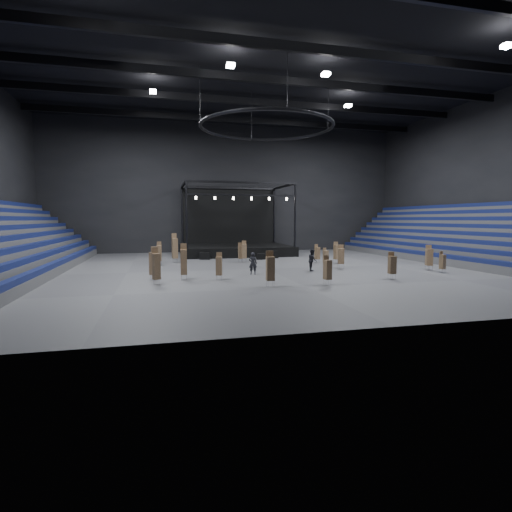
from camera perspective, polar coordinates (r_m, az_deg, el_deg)
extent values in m
plane|color=#4A494C|center=(37.50, 1.47, -1.81)|extent=(50.00, 50.00, 0.00)
cube|color=black|center=(39.56, 1.53, 25.04)|extent=(50.00, 42.00, 0.20)
cube|color=black|center=(57.92, -4.00, 9.59)|extent=(50.00, 0.20, 18.00)
cube|color=black|center=(18.34, 19.88, 18.80)|extent=(50.00, 0.20, 18.00)
cube|color=black|center=(50.14, 30.71, 9.55)|extent=(0.20, 42.00, 18.00)
cube|color=#48484B|center=(38.03, -31.46, -1.92)|extent=(7.20, 40.00, 0.75)
cube|color=#0E1A40|center=(37.09, -26.67, -0.97)|extent=(0.59, 40.00, 0.40)
cube|color=#48484B|center=(38.13, -32.13, -1.37)|extent=(6.30, 40.00, 1.50)
cube|color=#0E1A40|center=(37.24, -28.07, 0.15)|extent=(0.59, 40.00, 0.40)
cube|color=#0E1A40|center=(37.42, -29.45, 1.26)|extent=(0.59, 40.00, 0.40)
cube|color=#0E1A40|center=(37.64, -30.82, 2.36)|extent=(0.59, 40.00, 0.40)
cube|color=#0E1A40|center=(37.90, -32.18, 3.45)|extent=(0.59, 40.00, 0.40)
cube|color=#48484B|center=(47.71, 27.13, -0.42)|extent=(7.20, 40.00, 0.75)
cube|color=#0E1A40|center=(45.59, 24.03, 0.19)|extent=(0.59, 40.00, 0.40)
cube|color=#48484B|center=(47.97, 27.56, 0.04)|extent=(6.30, 40.00, 1.50)
cube|color=#0E1A40|center=(46.09, 24.95, 1.14)|extent=(0.59, 40.00, 0.40)
cube|color=#48484B|center=(48.24, 27.98, 0.49)|extent=(5.40, 40.00, 2.25)
cube|color=#0E1A40|center=(46.61, 25.86, 2.07)|extent=(0.59, 40.00, 0.40)
cube|color=#48484B|center=(48.51, 28.40, 0.94)|extent=(4.50, 40.00, 3.00)
cube|color=#0E1A40|center=(47.16, 26.74, 2.98)|extent=(0.59, 40.00, 0.40)
cube|color=#48484B|center=(48.79, 28.81, 1.39)|extent=(3.60, 40.00, 3.75)
cube|color=#0E1A40|center=(47.73, 27.60, 3.86)|extent=(0.59, 40.00, 0.40)
cube|color=#48484B|center=(49.08, 29.22, 1.83)|extent=(2.70, 40.00, 4.50)
cube|color=#0E1A40|center=(48.32, 28.44, 4.73)|extent=(0.59, 40.00, 0.40)
cube|color=#48484B|center=(49.37, 29.62, 2.26)|extent=(1.80, 40.00, 5.25)
cube|color=#0E1A40|center=(48.94, 29.27, 5.57)|extent=(0.59, 40.00, 0.40)
cube|color=#48484B|center=(49.67, 30.02, 2.69)|extent=(0.90, 40.00, 6.00)
cube|color=#0E1A40|center=(49.57, 30.08, 6.39)|extent=(0.59, 40.00, 0.40)
cube|color=black|center=(52.49, -2.94, 0.86)|extent=(14.00, 10.00, 1.20)
cube|color=black|center=(57.07, -3.86, 5.83)|extent=(13.30, 0.30, 8.00)
cylinder|color=black|center=(46.94, -9.89, 5.77)|extent=(0.24, 0.24, 7.80)
cylinder|color=black|center=(56.12, -10.51, 5.67)|extent=(0.24, 0.24, 7.80)
cylinder|color=black|center=(49.59, 5.59, 5.79)|extent=(0.24, 0.24, 7.80)
cylinder|color=black|center=(58.36, 2.61, 5.73)|extent=(0.24, 0.24, 7.80)
cube|color=black|center=(48.03, -1.95, 10.49)|extent=(13.40, 0.25, 0.25)
cube|color=black|center=(57.04, -3.85, 9.66)|extent=(13.40, 0.25, 0.25)
cube|color=black|center=(47.92, -1.94, 8.71)|extent=(13.40, 0.20, 0.20)
cylinder|color=white|center=(47.09, -8.58, 8.23)|extent=(0.24, 0.24, 0.35)
cylinder|color=white|center=(47.34, -5.90, 8.24)|extent=(0.24, 0.24, 0.35)
cylinder|color=white|center=(47.68, -3.25, 8.24)|extent=(0.24, 0.24, 0.35)
cylinder|color=white|center=(48.13, -0.65, 8.22)|extent=(0.24, 0.24, 0.35)
cylinder|color=white|center=(48.67, 1.90, 8.18)|extent=(0.24, 0.24, 0.35)
cylinder|color=white|center=(49.30, 4.39, 8.13)|extent=(0.24, 0.24, 0.35)
torus|color=black|center=(38.15, 1.51, 17.95)|extent=(12.30, 12.30, 0.30)
cylinder|color=black|center=(40.70, 10.27, 20.69)|extent=(0.04, 0.04, 5.00)
cylinder|color=black|center=(44.40, -0.62, 19.45)|extent=(0.04, 0.04, 5.00)
cylinder|color=black|center=(37.73, -8.00, 21.98)|extent=(0.04, 0.04, 5.00)
cylinder|color=black|center=(33.30, 4.48, 24.33)|extent=(0.04, 0.04, 5.00)
cube|color=black|center=(33.01, 5.12, 27.65)|extent=(49.00, 0.35, 0.70)
cube|color=black|center=(39.29, 1.53, 23.94)|extent=(49.00, 0.35, 0.70)
cube|color=black|center=(45.78, -0.93, 21.21)|extent=(49.00, 0.35, 0.70)
cube|color=black|center=(53.36, -2.92, 18.89)|extent=(49.00, 0.35, 0.70)
cube|color=white|center=(35.75, 32.19, 24.07)|extent=(0.60, 0.60, 0.25)
cube|color=white|center=(41.70, -14.51, 21.80)|extent=(0.60, 0.60, 0.25)
cube|color=white|center=(46.11, 13.00, 20.19)|extent=(0.60, 0.60, 0.25)
cube|color=white|center=(34.58, -3.65, 25.53)|extent=(0.60, 0.60, 0.25)
cube|color=white|center=(36.76, 9.94, 24.21)|extent=(0.60, 0.60, 0.25)
cube|color=black|center=(46.31, -7.32, -0.01)|extent=(1.32, 0.94, 0.79)
cube|color=black|center=(45.91, 0.76, -0.07)|extent=(1.13, 0.71, 0.70)
cube|color=black|center=(47.60, 2.36, 0.22)|extent=(1.43, 0.94, 0.87)
cylinder|color=silver|center=(43.07, -2.43, -0.65)|extent=(0.03, 0.03, 0.36)
cylinder|color=silver|center=(43.41, -2.52, -0.61)|extent=(0.03, 0.03, 0.36)
cylinder|color=silver|center=(43.14, -1.98, -0.64)|extent=(0.03, 0.03, 0.36)
cylinder|color=silver|center=(43.48, -2.07, -0.60)|extent=(0.03, 0.03, 0.36)
cube|color=#846549|center=(43.19, -2.25, 0.54)|extent=(0.44, 0.44, 1.40)
cube|color=#846549|center=(43.32, -2.30, 1.42)|extent=(0.42, 0.06, 0.77)
cylinder|color=silver|center=(30.83, -10.58, -3.06)|extent=(0.03, 0.03, 0.40)
cylinder|color=silver|center=(31.21, -10.62, -2.96)|extent=(0.03, 0.03, 0.40)
cylinder|color=silver|center=(30.86, -9.87, -3.04)|extent=(0.03, 0.03, 0.40)
cylinder|color=silver|center=(31.23, -9.92, -2.94)|extent=(0.03, 0.03, 0.40)
cube|color=#846549|center=(30.89, -10.28, -0.88)|extent=(0.51, 0.51, 1.91)
cube|color=#846549|center=(31.01, -10.31, 0.82)|extent=(0.47, 0.09, 1.05)
cylinder|color=silver|center=(27.12, 1.74, -4.06)|extent=(0.03, 0.03, 0.45)
cylinder|color=silver|center=(27.52, 1.50, -3.92)|extent=(0.03, 0.03, 0.45)
cylinder|color=silver|center=(27.23, 2.60, -4.02)|extent=(0.03, 0.03, 0.45)
cylinder|color=silver|center=(27.63, 2.35, -3.89)|extent=(0.03, 0.03, 0.45)
cube|color=#846549|center=(27.23, 2.05, -1.82)|extent=(0.56, 0.56, 1.63)
cube|color=#846549|center=(27.36, 1.96, -0.17)|extent=(0.51, 0.10, 0.90)
cylinder|color=silver|center=(40.13, 9.78, -1.17)|extent=(0.03, 0.03, 0.35)
cylinder|color=silver|center=(40.43, 9.60, -1.12)|extent=(0.03, 0.03, 0.35)
cylinder|color=silver|center=(40.26, 10.22, -1.15)|extent=(0.03, 0.03, 0.35)
cylinder|color=silver|center=(40.57, 10.03, -1.10)|extent=(0.03, 0.03, 0.35)
cube|color=#846549|center=(40.27, 9.92, -0.06)|extent=(0.54, 0.54, 1.17)
cube|color=#846549|center=(40.36, 9.77, 0.72)|extent=(0.40, 0.18, 0.64)
cylinder|color=silver|center=(42.85, 8.60, -0.73)|extent=(0.03, 0.03, 0.38)
cylinder|color=silver|center=(43.18, 8.42, -0.68)|extent=(0.03, 0.03, 0.38)
cylinder|color=silver|center=(42.98, 9.04, -0.72)|extent=(0.03, 0.03, 0.38)
cylinder|color=silver|center=(43.31, 8.86, -0.67)|extent=(0.03, 0.03, 0.38)
cube|color=#846549|center=(43.00, 8.75, 0.40)|extent=(0.57, 0.57, 1.29)
cube|color=#846549|center=(43.10, 8.60, 1.21)|extent=(0.43, 0.19, 0.71)
cylinder|color=silver|center=(39.13, 23.38, -1.62)|extent=(0.03, 0.03, 0.45)
cylinder|color=silver|center=(39.47, 23.01, -1.55)|extent=(0.03, 0.03, 0.45)
cylinder|color=silver|center=(39.39, 23.88, -1.59)|extent=(0.03, 0.03, 0.45)
cylinder|color=silver|center=(39.72, 23.51, -1.52)|extent=(0.03, 0.03, 0.45)
cube|color=#846549|center=(39.33, 23.50, -0.16)|extent=(0.68, 0.68, 1.50)
cube|color=#846549|center=(39.48, 23.43, 0.89)|extent=(0.51, 0.22, 0.83)
cylinder|color=silver|center=(37.82, 25.01, -1.98)|extent=(0.03, 0.03, 0.34)
cylinder|color=silver|center=(38.07, 24.70, -1.93)|extent=(0.03, 0.03, 0.34)
cylinder|color=silver|center=(38.02, 25.39, -1.96)|extent=(0.03, 0.03, 0.34)
cylinder|color=silver|center=(38.27, 25.09, -1.91)|extent=(0.03, 0.03, 0.34)
cube|color=#846549|center=(37.96, 25.10, -0.75)|extent=(0.50, 0.50, 1.25)
cube|color=#846549|center=(38.01, 24.92, 0.13)|extent=(0.39, 0.14, 0.69)
cylinder|color=silver|center=(32.40, 18.72, -2.84)|extent=(0.03, 0.03, 0.42)
cylinder|color=silver|center=(32.73, 18.35, -2.75)|extent=(0.03, 0.03, 0.42)
cylinder|color=silver|center=(32.61, 19.30, -2.80)|extent=(0.03, 0.03, 0.42)
cylinder|color=silver|center=(32.94, 18.93, -2.71)|extent=(0.03, 0.03, 0.42)
cube|color=#846549|center=(32.56, 18.87, -1.22)|extent=(0.54, 0.54, 1.37)
cube|color=#846549|center=(32.68, 18.73, -0.08)|extent=(0.48, 0.10, 0.75)
cylinder|color=silver|center=(28.95, -14.38, -3.69)|extent=(0.03, 0.03, 0.39)
cylinder|color=silver|center=(29.31, -14.37, -3.58)|extent=(0.03, 0.03, 0.39)
cylinder|color=silver|center=(28.95, -13.65, -3.67)|extent=(0.03, 0.03, 0.39)
cylinder|color=silver|center=(29.31, -13.65, -3.56)|extent=(0.03, 0.03, 0.39)
cube|color=#846549|center=(28.98, -14.06, -1.47)|extent=(0.61, 0.61, 1.82)
cube|color=#846549|center=(29.07, -14.25, 0.25)|extent=(0.43, 0.23, 1.00)
cylinder|color=silver|center=(28.46, 9.97, -3.76)|extent=(0.03, 0.03, 0.38)
cylinder|color=silver|center=(28.79, 9.68, -3.65)|extent=(0.03, 0.03, 0.38)
cylinder|color=silver|center=(28.61, 10.64, -3.72)|extent=(0.03, 0.03, 0.38)
cylinder|color=silver|center=(28.93, 10.34, -3.62)|extent=(0.03, 0.03, 0.38)
cube|color=#846549|center=(28.57, 10.19, -1.94)|extent=(0.55, 0.55, 1.38)
cube|color=#846549|center=(28.66, 9.98, -0.63)|extent=(0.44, 0.15, 0.76)
cylinder|color=silver|center=(31.44, -14.79, -3.00)|extent=(0.03, 0.03, 0.39)
cylinder|color=silver|center=(31.80, -14.78, -2.91)|extent=(0.03, 0.03, 0.39)
cylinder|color=silver|center=(31.43, -14.12, -2.98)|extent=(0.03, 0.03, 0.39)
cylinder|color=silver|center=(31.80, -14.12, -2.89)|extent=(0.03, 0.03, 0.39)
cube|color=#846549|center=(31.49, -14.50, -1.04)|extent=(0.61, 0.61, 1.73)
cube|color=#846549|center=(31.59, -14.39, 0.46)|extent=(0.43, 0.22, 0.95)
cylinder|color=silver|center=(38.16, 11.88, -1.46)|extent=(0.03, 0.03, 0.44)
cylinder|color=silver|center=(38.54, 11.61, -1.39)|extent=(0.03, 0.03, 0.44)
cylinder|color=silver|center=(38.34, 12.45, -1.44)|extent=(0.03, 0.03, 0.44)
cylinder|color=silver|center=(38.72, 12.17, -1.37)|extent=(0.03, 0.03, 0.44)
cube|color=#846549|center=(38.34, 12.05, -0.01)|extent=(0.66, 0.66, 1.45)
cube|color=#846549|center=(38.51, 12.02, 1.01)|extent=(0.51, 0.21, 0.80)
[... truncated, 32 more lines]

